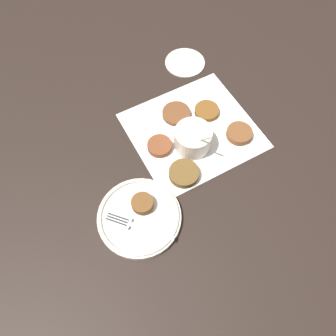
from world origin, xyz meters
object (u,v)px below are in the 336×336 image
sauce_bowl (193,139)px  serving_plate (139,217)px  extra_saucer (185,62)px  fritter_on_plate (142,203)px  fork (131,224)px

sauce_bowl → serving_plate: sauce_bowl is taller
extra_saucer → fritter_on_plate: bearing=-134.3°
sauce_bowl → extra_saucer: sauce_bowl is taller
sauce_bowl → fork: (-0.27, -0.13, -0.01)m
serving_plate → fritter_on_plate: 0.04m
sauce_bowl → extra_saucer: 0.33m
sauce_bowl → serving_plate: (-0.24, -0.12, -0.02)m
sauce_bowl → serving_plate: 0.27m
sauce_bowl → fork: bearing=-154.5°
extra_saucer → fork: bearing=-135.7°
fork → extra_saucer: (0.42, 0.41, -0.02)m
serving_plate → fork: fork is taller
serving_plate → extra_saucer: size_ratio=1.61×
fork → extra_saucer: 0.59m
fritter_on_plate → extra_saucer: fritter_on_plate is taller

